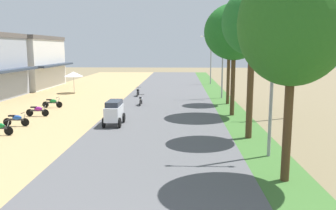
% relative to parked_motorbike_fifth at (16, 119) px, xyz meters
% --- Properties ---
extents(shophouse_far, '(9.43, 11.28, 6.90)m').
position_rel_parked_motorbike_fifth_xyz_m(shophouse_far, '(-10.24, 23.58, 2.91)').
color(shophouse_far, silver).
rests_on(shophouse_far, ground).
extents(parked_motorbike_fifth, '(1.80, 0.54, 0.94)m').
position_rel_parked_motorbike_fifth_xyz_m(parked_motorbike_fifth, '(0.00, 0.00, 0.00)').
color(parked_motorbike_fifth, black).
rests_on(parked_motorbike_fifth, dirt_shoulder).
extents(parked_motorbike_sixth, '(1.80, 0.54, 0.94)m').
position_rel_parked_motorbike_fifth_xyz_m(parked_motorbike_sixth, '(0.03, 3.50, 0.00)').
color(parked_motorbike_sixth, black).
rests_on(parked_motorbike_sixth, dirt_shoulder).
extents(parked_motorbike_seventh, '(1.80, 0.54, 0.94)m').
position_rel_parked_motorbike_fifth_xyz_m(parked_motorbike_seventh, '(-0.26, 7.47, 0.00)').
color(parked_motorbike_seventh, black).
rests_on(parked_motorbike_seventh, dirt_shoulder).
extents(vendor_umbrella, '(2.20, 2.20, 2.52)m').
position_rel_parked_motorbike_fifth_xyz_m(vendor_umbrella, '(-1.46, 17.72, 1.75)').
color(vendor_umbrella, '#99999E').
rests_on(vendor_umbrella, dirt_shoulder).
extents(median_tree_nearest, '(4.17, 4.17, 8.52)m').
position_rel_parked_motorbike_fifth_xyz_m(median_tree_nearest, '(15.38, -9.29, 5.65)').
color(median_tree_nearest, '#4C351E').
rests_on(median_tree_nearest, median_strip).
extents(median_tree_second, '(3.49, 3.49, 8.60)m').
position_rel_parked_motorbike_fifth_xyz_m(median_tree_second, '(15.21, -2.54, 6.16)').
color(median_tree_second, '#4C351E').
rests_on(median_tree_second, median_strip).
extents(median_tree_third, '(4.62, 4.62, 8.65)m').
position_rel_parked_motorbike_fifth_xyz_m(median_tree_third, '(15.24, 4.56, 5.98)').
color(median_tree_third, '#4C351E').
rests_on(median_tree_third, median_strip).
extents(median_tree_fourth, '(3.04, 3.04, 7.78)m').
position_rel_parked_motorbike_fifth_xyz_m(median_tree_fourth, '(15.64, 10.26, 5.59)').
color(median_tree_fourth, '#4C351E').
rests_on(median_tree_fourth, median_strip).
extents(streetlamp_near, '(3.16, 0.20, 8.18)m').
position_rel_parked_motorbike_fifth_xyz_m(streetlamp_near, '(15.53, -6.06, 4.20)').
color(streetlamp_near, gray).
rests_on(streetlamp_near, median_strip).
extents(streetlamp_mid, '(3.16, 0.20, 8.30)m').
position_rel_parked_motorbike_fifth_xyz_m(streetlamp_mid, '(15.53, 14.20, 4.26)').
color(streetlamp_mid, gray).
rests_on(streetlamp_mid, median_strip).
extents(streetlamp_far, '(3.16, 0.20, 7.15)m').
position_rel_parked_motorbike_fifth_xyz_m(streetlamp_far, '(15.53, 28.78, 3.66)').
color(streetlamp_far, gray).
rests_on(streetlamp_far, median_strip).
extents(utility_pole_near, '(1.80, 0.20, 8.53)m').
position_rel_parked_motorbike_fifth_xyz_m(utility_pole_near, '(19.23, 3.68, 3.90)').
color(utility_pole_near, brown).
rests_on(utility_pole_near, ground).
extents(car_van_white, '(1.19, 2.41, 1.67)m').
position_rel_parked_motorbike_fifth_xyz_m(car_van_white, '(6.59, 0.59, 0.47)').
color(car_van_white, silver).
rests_on(car_van_white, road_strip).
extents(motorbike_ahead_second, '(0.54, 1.80, 0.94)m').
position_rel_parked_motorbike_fifth_xyz_m(motorbike_ahead_second, '(7.45, 9.25, 0.02)').
color(motorbike_ahead_second, black).
rests_on(motorbike_ahead_second, road_strip).
extents(motorbike_ahead_third, '(0.54, 1.80, 0.94)m').
position_rel_parked_motorbike_fifth_xyz_m(motorbike_ahead_third, '(6.43, 15.32, 0.02)').
color(motorbike_ahead_third, black).
rests_on(motorbike_ahead_third, road_strip).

